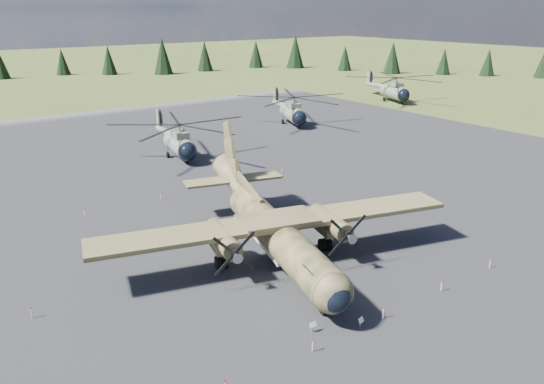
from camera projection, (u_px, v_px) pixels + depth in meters
ground at (244, 253)px, 43.73m from camera, size 500.00×500.00×0.00m
apron at (187, 216)px, 51.36m from camera, size 120.00×120.00×0.04m
transport_plane at (273, 225)px, 42.27m from camera, size 28.66×25.62×9.53m
helicopter_near at (179, 134)px, 69.89m from camera, size 22.13×23.70×4.82m
helicopter_mid at (293, 105)px, 90.27m from camera, size 25.03×25.03×4.93m
helicopter_far at (394, 84)px, 112.22m from camera, size 26.78×26.78×5.33m
info_placard_left at (313, 326)px, 32.93m from camera, size 0.46×0.21×0.71m
info_placard_right at (361, 321)px, 33.38m from camera, size 0.51×0.33×0.74m
barrier_fence at (240, 249)px, 43.25m from camera, size 33.12×29.62×0.85m
treeline at (308, 220)px, 37.85m from camera, size 282.26×284.42×10.98m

